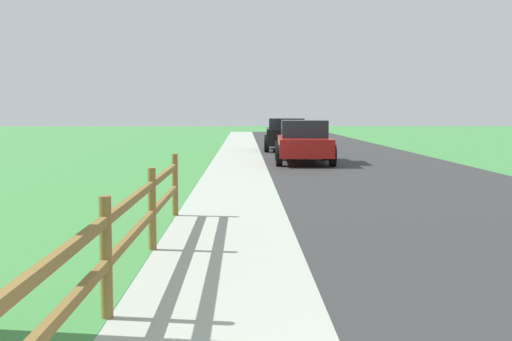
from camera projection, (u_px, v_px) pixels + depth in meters
ground_plane at (263, 158)px, 26.22m from camera, size 120.00×120.00×0.00m
road_asphalt at (341, 154)px, 28.28m from camera, size 7.00×66.00×0.01m
curb_concrete at (193, 155)px, 28.16m from camera, size 6.00×66.00×0.01m
grass_verge at (159, 155)px, 28.13m from camera, size 5.00×66.00×0.00m
rail_fence at (106, 247)px, 5.72m from camera, size 0.11×11.65×1.11m
parked_suv_red at (304, 141)px, 23.44m from camera, size 2.19×4.74×1.57m
parked_car_black at (286, 134)px, 31.21m from camera, size 2.25×4.72×1.56m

